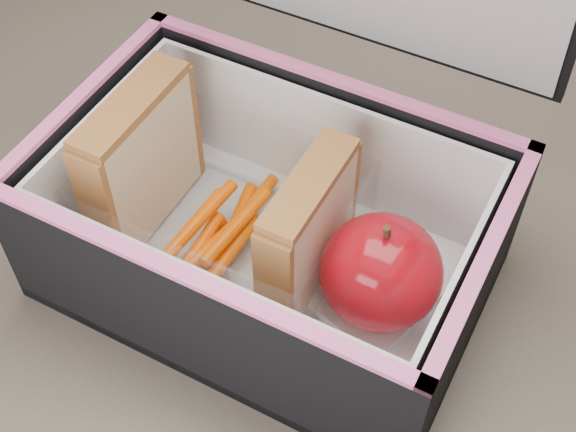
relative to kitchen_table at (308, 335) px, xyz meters
name	(u,v)px	position (x,y,z in m)	size (l,w,h in m)	color
kitchen_table	(308,335)	(0.00, 0.00, 0.00)	(1.20, 0.80, 0.75)	brown
lunch_bag	(272,214)	(-0.03, -0.01, 0.16)	(0.31, 0.26, 0.31)	black
plastic_tub	(224,213)	(-0.06, -0.02, 0.14)	(0.18, 0.13, 0.08)	white
sandwich_left	(141,160)	(-0.13, -0.02, 0.16)	(0.03, 0.10, 0.12)	tan
sandwich_right	(308,232)	(0.00, -0.02, 0.16)	(0.03, 0.10, 0.11)	tan
carrot_sticks	(217,234)	(-0.07, -0.02, 0.13)	(0.04, 0.14, 0.03)	#E65500
paper_napkin	(372,298)	(0.05, -0.01, 0.11)	(0.07, 0.07, 0.01)	white
red_apple	(381,272)	(0.06, -0.02, 0.15)	(0.10, 0.10, 0.09)	maroon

